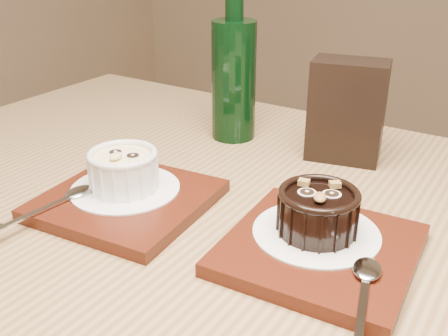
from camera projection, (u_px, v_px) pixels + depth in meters
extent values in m
cube|color=olive|center=(251.00, 245.00, 0.58)|extent=(1.27, 0.90, 0.04)
cylinder|color=olive|center=(125.00, 240.00, 1.27)|extent=(0.06, 0.06, 0.71)
cube|color=#4C1A0C|center=(127.00, 200.00, 0.62)|extent=(0.18, 0.18, 0.01)
cylinder|color=white|center=(125.00, 188.00, 0.62)|extent=(0.13, 0.13, 0.00)
cylinder|color=white|center=(124.00, 172.00, 0.62)|extent=(0.08, 0.08, 0.04)
cylinder|color=#FFE69B|center=(122.00, 157.00, 0.61)|extent=(0.07, 0.07, 0.00)
torus|color=white|center=(122.00, 154.00, 0.61)|extent=(0.08, 0.08, 0.01)
cylinder|color=black|center=(115.00, 152.00, 0.61)|extent=(0.02, 0.02, 0.00)
cylinder|color=black|center=(133.00, 155.00, 0.60)|extent=(0.02, 0.02, 0.00)
ellipsoid|color=#E1CA84|center=(116.00, 156.00, 0.60)|extent=(0.01, 0.02, 0.01)
cube|color=#4C1A0C|center=(320.00, 250.00, 0.52)|extent=(0.18, 0.18, 0.01)
cylinder|color=white|center=(316.00, 232.00, 0.54)|extent=(0.13, 0.13, 0.00)
cylinder|color=black|center=(318.00, 214.00, 0.53)|extent=(0.08, 0.08, 0.04)
cylinder|color=black|center=(319.00, 197.00, 0.52)|extent=(0.07, 0.07, 0.00)
torus|color=black|center=(319.00, 194.00, 0.52)|extent=(0.08, 0.08, 0.01)
cylinder|color=black|center=(307.00, 192.00, 0.52)|extent=(0.02, 0.02, 0.00)
cylinder|color=black|center=(332.00, 193.00, 0.52)|extent=(0.02, 0.02, 0.00)
ellipsoid|color=olive|center=(320.00, 197.00, 0.50)|extent=(0.02, 0.02, 0.01)
cube|color=brown|center=(304.00, 182.00, 0.54)|extent=(0.01, 0.01, 0.01)
cube|color=brown|center=(335.00, 185.00, 0.53)|extent=(0.01, 0.01, 0.01)
cube|color=black|center=(347.00, 111.00, 0.72)|extent=(0.11, 0.07, 0.14)
cylinder|color=black|center=(234.00, 81.00, 0.79)|extent=(0.07, 0.07, 0.18)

